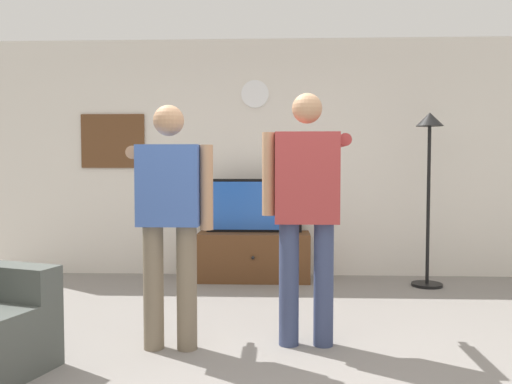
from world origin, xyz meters
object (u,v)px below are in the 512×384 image
object	(u,v)px
television	(254,206)
wall_clock	(255,94)
tv_stand	(254,256)
floor_lamp	(429,162)
person_standing_nearer_lamp	(170,211)
person_standing_nearer_couch	(307,202)
framed_picture	(113,141)

from	to	relation	value
television	wall_clock	distance (m)	1.28
tv_stand	television	size ratio (longest dim) A/B	1.16
floor_lamp	person_standing_nearer_lamp	bearing A→B (deg)	-139.45
tv_stand	television	xyz separation A→B (m)	(0.00, 0.05, 0.56)
person_standing_nearer_couch	tv_stand	bearing A→B (deg)	102.66
television	floor_lamp	xyz separation A→B (m)	(1.83, -0.25, 0.47)
wall_clock	person_standing_nearer_lamp	xyz separation A→B (m)	(-0.48, -2.47, -1.12)
television	person_standing_nearer_lamp	distance (m)	2.28
person_standing_nearer_lamp	floor_lamp	bearing A→B (deg)	40.55
tv_stand	person_standing_nearer_lamp	xyz separation A→B (m)	(-0.48, -2.18, 0.69)
floor_lamp	person_standing_nearer_lamp	size ratio (longest dim) A/B	1.08
framed_picture	person_standing_nearer_couch	distance (m)	3.21
tv_stand	floor_lamp	distance (m)	2.11
floor_lamp	person_standing_nearer_couch	distance (m)	2.33
floor_lamp	tv_stand	bearing A→B (deg)	173.74
wall_clock	framed_picture	world-z (taller)	wall_clock
floor_lamp	framed_picture	bearing A→B (deg)	171.88
person_standing_nearer_lamp	person_standing_nearer_couch	bearing A→B (deg)	6.82
framed_picture	person_standing_nearer_couch	size ratio (longest dim) A/B	0.41
wall_clock	person_standing_nearer_couch	xyz separation A→B (m)	(0.46, -2.35, -1.06)
wall_clock	floor_lamp	xyz separation A→B (m)	(1.83, -0.49, -0.78)
person_standing_nearer_lamp	person_standing_nearer_couch	distance (m)	0.95
framed_picture	person_standing_nearer_lamp	xyz separation A→B (m)	(1.16, -2.47, -0.59)
wall_clock	framed_picture	xyz separation A→B (m)	(-1.64, 0.00, -0.53)
television	framed_picture	bearing A→B (deg)	171.41
framed_picture	person_standing_nearer_lamp	size ratio (longest dim) A/B	0.44
wall_clock	person_standing_nearer_couch	bearing A→B (deg)	-78.86
tv_stand	wall_clock	world-z (taller)	wall_clock
television	wall_clock	world-z (taller)	wall_clock
wall_clock	framed_picture	bearing A→B (deg)	179.83
framed_picture	floor_lamp	world-z (taller)	framed_picture
tv_stand	person_standing_nearer_lamp	size ratio (longest dim) A/B	0.72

